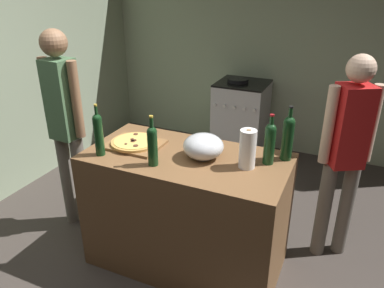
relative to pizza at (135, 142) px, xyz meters
The scene contains 15 objects.
ground_plane 1.36m from the pizza, 66.87° to the left, with size 4.65×3.64×0.02m, color #3F3833.
kitchen_wall_rear 2.50m from the pizza, 81.30° to the left, with size 4.65×0.10×2.60m, color #99A889.
kitchen_wall_left 1.94m from the pizza, 152.77° to the left, with size 0.10×3.64×2.60m, color #99A889.
counter 0.65m from the pizza, ahead, with size 1.43×0.73×0.93m, color brown.
cutting_board 0.02m from the pizza, 68.75° to the left, with size 0.40×0.32×0.02m, color olive.
pizza is the anchor object (origin of this frame).
mixing_bowl 0.54m from the pizza, ahead, with size 0.28×0.28×0.17m.
paper_towel_roll 0.86m from the pizza, ahead, with size 0.11×0.11×0.27m.
wine_bottle_green 1.10m from the pizza, 12.72° to the left, with size 0.08×0.08×0.38m.
wine_bottle_dark 0.30m from the pizza, 121.11° to the right, with size 0.06×0.06×0.37m.
wine_bottle_amber 0.37m from the pizza, 36.98° to the right, with size 0.07×0.07×0.35m.
wine_bottle_clear 0.99m from the pizza, ahead, with size 0.07×0.07×0.35m.
stove 2.11m from the pizza, 84.35° to the left, with size 0.59×0.59×0.97m.
person_in_stripes 0.69m from the pizza, behind, with size 0.38×0.21×1.73m.
person_in_red 1.55m from the pizza, 21.87° to the left, with size 0.36×0.29×1.62m.
Camera 1 is at (1.05, -1.48, 2.09)m, focal length 34.99 mm.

